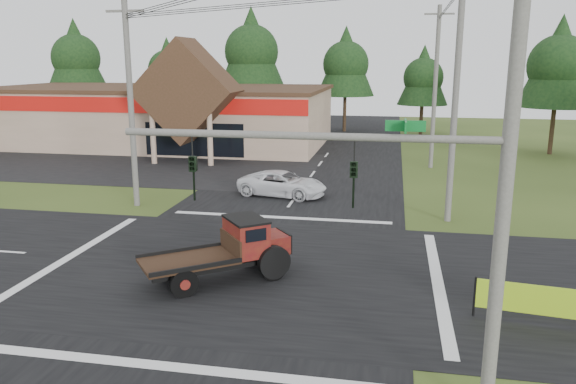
# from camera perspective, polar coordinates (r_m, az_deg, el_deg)

# --- Properties ---
(ground) EXTENTS (120.00, 120.00, 0.00)m
(ground) POSITION_cam_1_polar(r_m,az_deg,el_deg) (21.05, -4.59, -7.77)
(ground) COLOR #314318
(ground) RESTS_ON ground
(road_ns) EXTENTS (12.00, 120.00, 0.02)m
(road_ns) POSITION_cam_1_polar(r_m,az_deg,el_deg) (21.04, -4.59, -7.74)
(road_ns) COLOR black
(road_ns) RESTS_ON ground
(road_ew) EXTENTS (120.00, 12.00, 0.02)m
(road_ew) POSITION_cam_1_polar(r_m,az_deg,el_deg) (21.04, -4.59, -7.74)
(road_ew) COLOR black
(road_ew) RESTS_ON ground
(parking_apron) EXTENTS (28.00, 14.00, 0.02)m
(parking_apron) POSITION_cam_1_polar(r_m,az_deg,el_deg) (43.21, -16.01, 2.70)
(parking_apron) COLOR black
(parking_apron) RESTS_ON ground
(cvs_building) EXTENTS (30.40, 18.20, 9.19)m
(cvs_building) POSITION_cam_1_polar(r_m,az_deg,el_deg) (53.06, -12.77, 7.77)
(cvs_building) COLOR tan
(cvs_building) RESTS_ON ground
(traffic_signal_mast) EXTENTS (8.12, 0.24, 7.00)m
(traffic_signal_mast) POSITION_cam_1_polar(r_m,az_deg,el_deg) (11.86, 12.96, -2.27)
(traffic_signal_mast) COLOR #595651
(traffic_signal_mast) RESTS_ON ground
(utility_pole_nr) EXTENTS (2.00, 0.30, 11.00)m
(utility_pole_nr) POSITION_cam_1_polar(r_m,az_deg,el_deg) (11.80, 21.46, 3.11)
(utility_pole_nr) COLOR #595651
(utility_pole_nr) RESTS_ON ground
(utility_pole_nw) EXTENTS (2.00, 0.30, 10.50)m
(utility_pole_nw) POSITION_cam_1_polar(r_m,az_deg,el_deg) (30.10, -15.69, 8.67)
(utility_pole_nw) COLOR #595651
(utility_pole_nw) RESTS_ON ground
(utility_pole_ne) EXTENTS (2.00, 0.30, 11.50)m
(utility_pole_ne) POSITION_cam_1_polar(r_m,az_deg,el_deg) (27.12, 16.66, 9.22)
(utility_pole_ne) COLOR #595651
(utility_pole_ne) RESTS_ON ground
(utility_pole_n) EXTENTS (2.00, 0.30, 11.20)m
(utility_pole_n) POSITION_cam_1_polar(r_m,az_deg,el_deg) (41.07, 14.72, 10.31)
(utility_pole_n) COLOR #595651
(utility_pole_n) RESTS_ON ground
(tree_row_a) EXTENTS (6.72, 6.72, 12.12)m
(tree_row_a) POSITION_cam_1_polar(r_m,az_deg,el_deg) (68.69, -20.76, 12.83)
(tree_row_a) COLOR #332316
(tree_row_a) RESTS_ON ground
(tree_row_b) EXTENTS (5.60, 5.60, 10.10)m
(tree_row_b) POSITION_cam_1_polar(r_m,az_deg,el_deg) (65.97, -12.12, 12.22)
(tree_row_b) COLOR #332316
(tree_row_b) RESTS_ON ground
(tree_row_c) EXTENTS (7.28, 7.28, 13.13)m
(tree_row_c) POSITION_cam_1_polar(r_m,az_deg,el_deg) (61.86, -3.73, 14.30)
(tree_row_c) COLOR #332316
(tree_row_c) RESTS_ON ground
(tree_row_d) EXTENTS (6.16, 6.16, 11.11)m
(tree_row_d) POSITION_cam_1_polar(r_m,az_deg,el_deg) (61.16, 5.89, 13.02)
(tree_row_d) COLOR #332316
(tree_row_d) RESTS_ON ground
(tree_row_e) EXTENTS (5.04, 5.04, 9.09)m
(tree_row_e) POSITION_cam_1_polar(r_m,az_deg,el_deg) (59.02, 13.60, 11.41)
(tree_row_e) COLOR #332316
(tree_row_e) RESTS_ON ground
(tree_side_ne) EXTENTS (6.16, 6.16, 11.11)m
(tree_side_ne) POSITION_cam_1_polar(r_m,az_deg,el_deg) (50.57, 25.84, 11.77)
(tree_side_ne) COLOR #332316
(tree_side_ne) RESTS_ON ground
(antique_flatbed_truck) EXTENTS (5.33, 4.75, 2.18)m
(antique_flatbed_truck) POSITION_cam_1_polar(r_m,az_deg,el_deg) (19.69, -7.06, -5.96)
(antique_flatbed_truck) COLOR #570C11
(antique_flatbed_truck) RESTS_ON ground
(roadside_banner) EXTENTS (3.68, 0.61, 1.26)m
(roadside_banner) POSITION_cam_1_polar(r_m,az_deg,el_deg) (18.09, 24.24, -10.40)
(roadside_banner) COLOR #90BB19
(roadside_banner) RESTS_ON ground
(white_pickup) EXTENTS (5.38, 3.29, 1.39)m
(white_pickup) POSITION_cam_1_polar(r_m,az_deg,el_deg) (31.85, -0.57, 0.85)
(white_pickup) COLOR white
(white_pickup) RESTS_ON ground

